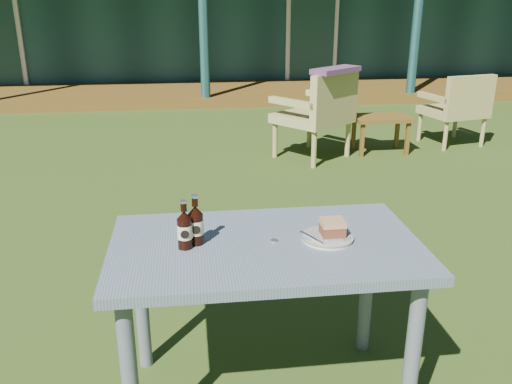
{
  "coord_description": "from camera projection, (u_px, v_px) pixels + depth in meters",
  "views": [
    {
      "loc": [
        -0.28,
        -3.48,
        1.62
      ],
      "look_at": [
        0.0,
        -1.3,
        0.82
      ],
      "focal_mm": 38.0,
      "sensor_mm": 36.0,
      "label": 1
    }
  ],
  "objects": [
    {
      "name": "fork",
      "position": [
        312.0,
        238.0,
        2.1
      ],
      "size": [
        0.07,
        0.13,
        0.0
      ],
      "primitive_type": "cube",
      "rotation": [
        0.0,
        0.0,
        0.47
      ],
      "color": "silver",
      "rests_on": "plate"
    },
    {
      "name": "plate",
      "position": [
        327.0,
        237.0,
        2.12
      ],
      "size": [
        0.2,
        0.2,
        0.01
      ],
      "color": "silver",
      "rests_on": "cafe_table"
    },
    {
      "name": "cake_slice",
      "position": [
        332.0,
        227.0,
        2.12
      ],
      "size": [
        0.09,
        0.09,
        0.06
      ],
      "color": "brown",
      "rests_on": "plate"
    },
    {
      "name": "floral_throw",
      "position": [
        336.0,
        70.0,
        5.28
      ],
      "size": [
        0.58,
        0.51,
        0.05
      ],
      "primitive_type": "cube",
      "rotation": [
        0.0,
        0.0,
        3.81
      ],
      "color": "#5C3457",
      "rests_on": "armchair_left"
    },
    {
      "name": "ground",
      "position": [
        233.0,
        239.0,
        3.83
      ],
      "size": [
        80.0,
        80.0,
        0.0
      ],
      "primitive_type": "plane",
      "color": "#334916"
    },
    {
      "name": "armchair_left",
      "position": [
        319.0,
        110.0,
        5.54
      ],
      "size": [
        0.92,
        0.91,
        0.91
      ],
      "color": "#A19750",
      "rests_on": "ground"
    },
    {
      "name": "cola_bottle_far",
      "position": [
        185.0,
        229.0,
        2.02
      ],
      "size": [
        0.06,
        0.06,
        0.19
      ],
      "color": "black",
      "rests_on": "cafe_table"
    },
    {
      "name": "bottle_cap",
      "position": [
        274.0,
        241.0,
        2.1
      ],
      "size": [
        0.03,
        0.03,
        0.01
      ],
      "primitive_type": "cylinder",
      "color": "silver",
      "rests_on": "cafe_table"
    },
    {
      "name": "side_table",
      "position": [
        381.0,
        121.0,
        5.83
      ],
      "size": [
        0.6,
        0.4,
        0.4
      ],
      "color": "brown",
      "rests_on": "ground"
    },
    {
      "name": "cola_bottle_near",
      "position": [
        196.0,
        225.0,
        2.06
      ],
      "size": [
        0.06,
        0.06,
        0.2
      ],
      "color": "black",
      "rests_on": "cafe_table"
    },
    {
      "name": "armchair_right",
      "position": [
        458.0,
        106.0,
        6.06
      ],
      "size": [
        0.71,
        0.68,
        0.81
      ],
      "color": "#A19750",
      "rests_on": "ground"
    },
    {
      "name": "cafe_table",
      "position": [
        266.0,
        266.0,
        2.13
      ],
      "size": [
        1.2,
        0.7,
        0.72
      ],
      "color": "slate",
      "rests_on": "ground"
    }
  ]
}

